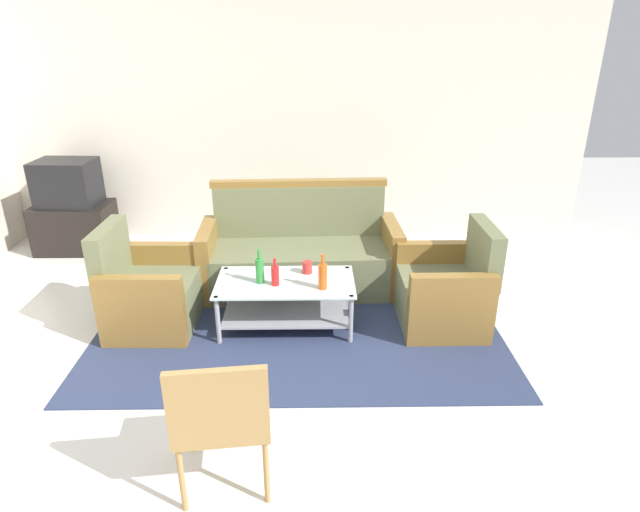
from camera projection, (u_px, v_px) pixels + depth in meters
name	position (u px, v px, depth m)	size (l,w,h in m)	color
ground_plane	(289.00, 389.00, 3.65)	(14.00, 14.00, 0.00)	silver
wall_back	(297.00, 113.00, 5.91)	(6.52, 0.12, 2.80)	silver
rug	(299.00, 322.00, 4.47)	(3.24, 2.18, 0.01)	#2D3856
couch	(300.00, 256.00, 4.98)	(1.83, 0.81, 0.96)	#6B704C
armchair_left	(149.00, 293.00, 4.34)	(0.72, 0.77, 0.85)	#6B704C
armchair_right	(446.00, 292.00, 4.37)	(0.70, 0.76, 0.85)	#6B704C
coffee_table	(286.00, 297.00, 4.32)	(1.10, 0.60, 0.40)	silver
bottle_red	(275.00, 275.00, 4.17)	(0.06, 0.06, 0.22)	red
bottle_green	(260.00, 270.00, 4.20)	(0.07, 0.07, 0.28)	#2D8C38
bottle_orange	(323.00, 276.00, 4.10)	(0.07, 0.07, 0.29)	#D85919
cup	(307.00, 267.00, 4.39)	(0.08, 0.08, 0.10)	red
tv_stand	(75.00, 227.00, 5.86)	(0.80, 0.50, 0.52)	black
television	(67.00, 183.00, 5.66)	(0.62, 0.48, 0.48)	black
wicker_chair	(221.00, 413.00, 2.68)	(0.53, 0.53, 0.84)	#AD844C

